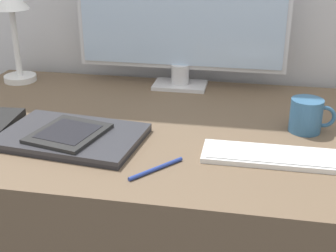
{
  "coord_description": "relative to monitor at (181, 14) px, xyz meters",
  "views": [
    {
      "loc": [
        0.18,
        -1.02,
        1.2
      ],
      "look_at": [
        -0.0,
        -0.03,
        0.76
      ],
      "focal_mm": 50.0,
      "sensor_mm": 36.0,
      "label": 1
    }
  ],
  "objects": [
    {
      "name": "ereader",
      "position": [
        -0.2,
        -0.47,
        -0.21
      ],
      "size": [
        0.19,
        0.2,
        0.01
      ],
      "color": "black",
      "rests_on": "laptop"
    },
    {
      "name": "desk_lamp",
      "position": [
        -0.54,
        -0.04,
        -0.01
      ],
      "size": [
        0.12,
        0.12,
        0.32
      ],
      "color": "white",
      "rests_on": "desk"
    },
    {
      "name": "desk",
      "position": [
        0.05,
        -0.31,
        -0.59
      ],
      "size": [
        1.4,
        0.78,
        0.7
      ],
      "color": "brown",
      "rests_on": "ground_plane"
    },
    {
      "name": "monitor",
      "position": [
        0.0,
        0.0,
        0.0
      ],
      "size": [
        0.67,
        0.11,
        0.44
      ],
      "color": "silver",
      "rests_on": "desk"
    },
    {
      "name": "coffee_mug",
      "position": [
        0.38,
        -0.29,
        -0.19
      ],
      "size": [
        0.12,
        0.08,
        0.09
      ],
      "color": "#336089",
      "rests_on": "desk"
    },
    {
      "name": "keyboard",
      "position": [
        0.29,
        -0.47,
        -0.23
      ],
      "size": [
        0.32,
        0.11,
        0.01
      ],
      "color": "silver",
      "rests_on": "desk"
    },
    {
      "name": "laptop",
      "position": [
        -0.2,
        -0.46,
        -0.23
      ],
      "size": [
        0.36,
        0.26,
        0.02
      ],
      "color": "#232328",
      "rests_on": "desk"
    },
    {
      "name": "pen",
      "position": [
        0.04,
        -0.57,
        -0.23
      ],
      "size": [
        0.1,
        0.12,
        0.01
      ],
      "color": "navy",
      "rests_on": "desk"
    }
  ]
}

